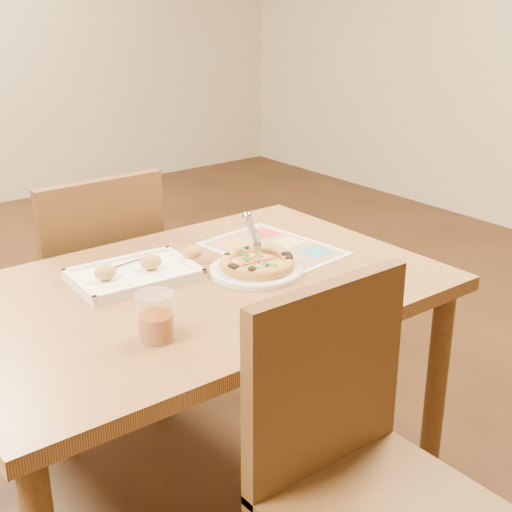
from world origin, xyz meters
TOP-DOWN VIEW (x-y plane):
  - room at (0.00, 0.00)m, footprint 7.00×7.00m
  - dining_table at (0.00, 0.00)m, footprint 1.30×0.85m
  - chair_near at (0.00, -0.60)m, footprint 0.42×0.42m
  - chair_far at (-0.00, 0.60)m, footprint 0.42×0.42m
  - plate at (0.19, -0.03)m, footprint 0.26×0.26m
  - pizza at (0.20, -0.03)m, footprint 0.21×0.21m
  - pizza_cutter at (0.22, 0.02)m, footprint 0.08×0.16m
  - appetizer_tray at (-0.09, 0.13)m, footprint 0.38×0.24m
  - glass_tumbler at (-0.23, -0.20)m, footprint 0.09×0.09m
  - menu at (0.34, 0.09)m, footprint 0.32×0.42m

SIDE VIEW (x-z plane):
  - chair_near at x=0.00m, z-range 0.33..0.80m
  - chair_far at x=0.00m, z-range 0.33..0.80m
  - dining_table at x=0.00m, z-range 0.27..0.99m
  - menu at x=0.34m, z-range 0.72..0.72m
  - plate at x=0.19m, z-range 0.72..0.73m
  - appetizer_tray at x=-0.09m, z-range 0.71..0.76m
  - pizza at x=0.20m, z-range 0.73..0.76m
  - glass_tumbler at x=-0.23m, z-range 0.71..0.82m
  - pizza_cutter at x=0.22m, z-range 0.76..0.86m
  - room at x=0.00m, z-range -2.15..4.85m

